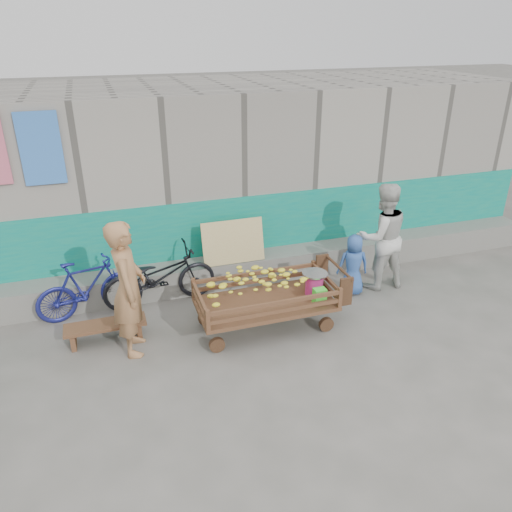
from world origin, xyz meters
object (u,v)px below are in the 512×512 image
object	(u,v)px
child	(353,265)
bicycle_blue	(88,287)
bicycle_dark	(160,277)
woman	(382,237)
vendor_man	(128,289)
banana_cart	(263,291)
bench	(106,328)

from	to	relation	value
child	bicycle_blue	distance (m)	4.04
child	bicycle_dark	world-z (taller)	child
woman	child	world-z (taller)	woman
woman	child	bearing A→B (deg)	11.49
vendor_man	bicycle_dark	size ratio (longest dim) A/B	1.06
woman	bicycle_blue	xyz separation A→B (m)	(-4.52, 0.54, -0.43)
vendor_man	child	size ratio (longest dim) A/B	1.83
woman	banana_cart	bearing A→B (deg)	17.22
bench	woman	xyz separation A→B (m)	(4.33, 0.24, 0.68)
bench	child	world-z (taller)	child
vendor_man	child	bearing A→B (deg)	-75.39
bicycle_blue	woman	bearing A→B (deg)	-109.61
bench	woman	world-z (taller)	woman
bench	vendor_man	bearing A→B (deg)	-42.74
bicycle_blue	child	bearing A→B (deg)	-111.78
bench	bicycle_dark	xyz separation A→B (m)	(0.86, 0.78, 0.26)
bicycle_blue	vendor_man	bearing A→B (deg)	-167.04
vendor_man	bicycle_blue	size ratio (longest dim) A/B	1.22
banana_cart	woman	size ratio (longest dim) A/B	1.19
woman	bicycle_blue	distance (m)	4.57
banana_cart	vendor_man	size ratio (longest dim) A/B	1.14
banana_cart	bicycle_blue	world-z (taller)	bicycle_blue
banana_cart	bicycle_blue	distance (m)	2.59
woman	bicycle_dark	distance (m)	3.54
vendor_man	bicycle_blue	xyz separation A→B (m)	(-0.53, 1.10, -0.47)
woman	vendor_man	bearing A→B (deg)	9.54
banana_cart	woman	world-z (taller)	woman
woman	child	xyz separation A→B (m)	(-0.52, -0.09, -0.38)
bicycle_dark	vendor_man	bearing A→B (deg)	149.48
bicycle_dark	woman	bearing A→B (deg)	-104.27
banana_cart	bicycle_dark	world-z (taller)	bicycle_dark
bicycle_dark	bicycle_blue	bearing A→B (deg)	84.50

